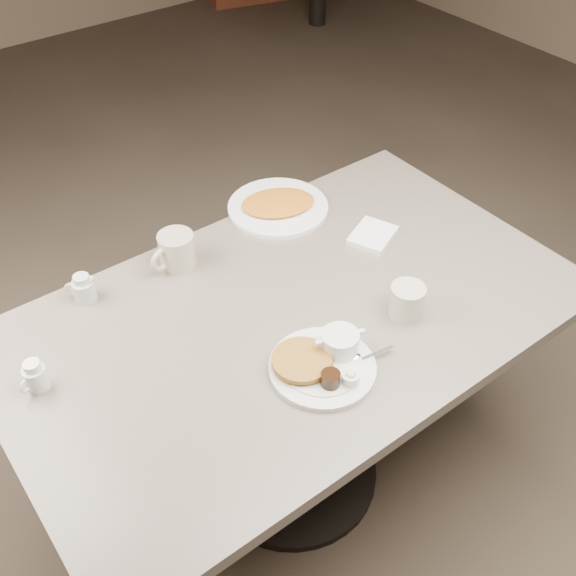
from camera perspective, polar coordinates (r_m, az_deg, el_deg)
room at (r=1.39m, az=0.52°, el=17.52°), size 7.04×8.04×2.84m
diner_table at (r=1.89m, az=0.37°, el=-5.73°), size 1.50×0.90×0.75m
main_plate at (r=1.62m, az=2.98°, el=-6.12°), size 0.34×0.32×0.07m
coffee_mug_near at (r=1.76m, az=9.99°, el=-0.99°), size 0.14×0.11×0.09m
napkin at (r=2.01m, az=7.12°, el=4.41°), size 0.17×0.16×0.02m
coffee_mug_far at (r=1.90m, az=-9.42°, el=3.11°), size 0.15×0.12×0.10m
creamer_left at (r=1.67m, az=-20.48°, el=-6.96°), size 0.08×0.06×0.08m
creamer_right at (r=1.85m, az=-16.81°, el=-0.07°), size 0.08×0.07×0.08m
hash_plate at (r=2.11m, az=-0.85°, el=6.92°), size 0.41×0.41×0.04m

